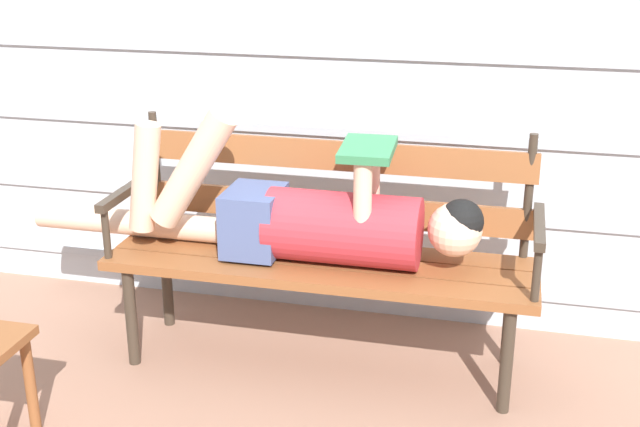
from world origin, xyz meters
TOP-DOWN VIEW (x-y plane):
  - ground_plane at (0.00, 0.00)m, footprint 12.00×12.00m
  - house_siding at (0.00, 0.55)m, footprint 4.41×0.08m
  - park_bench at (0.00, 0.12)m, footprint 1.57×0.44m
  - reclining_person at (-0.06, 0.05)m, footprint 1.75×0.26m

SIDE VIEW (x-z plane):
  - ground_plane at x=0.00m, z-range 0.00..0.00m
  - park_bench at x=0.00m, z-range 0.04..0.93m
  - reclining_person at x=-0.06m, z-range 0.31..0.87m
  - house_siding at x=0.00m, z-range 0.00..2.54m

